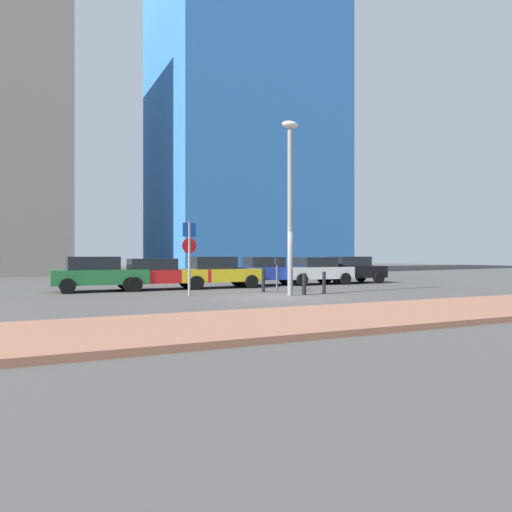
{
  "coord_description": "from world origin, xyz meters",
  "views": [
    {
      "loc": [
        -8.59,
        -15.79,
        1.57
      ],
      "look_at": [
        0.64,
        3.31,
        1.56
      ],
      "focal_mm": 33.23,
      "sensor_mm": 36.0,
      "label": 1
    }
  ],
  "objects_px": {
    "parked_car_green": "(98,273)",
    "parked_car_white": "(315,270)",
    "parking_meter": "(277,270)",
    "parked_car_black": "(350,269)",
    "parked_car_yellow": "(216,272)",
    "street_lamp": "(290,193)",
    "parked_car_red": "(158,274)",
    "traffic_bollard_far": "(324,283)",
    "traffic_bollard_edge": "(291,280)",
    "parked_car_blue": "(266,271)",
    "traffic_bollard_near": "(304,284)",
    "parking_sign_post": "(189,249)",
    "traffic_bollard_mid": "(263,280)"
  },
  "relations": [
    {
      "from": "parked_car_green",
      "to": "parked_car_white",
      "type": "xyz_separation_m",
      "value": [
        11.38,
        0.2,
        -0.03
      ]
    },
    {
      "from": "parking_meter",
      "to": "parked_car_white",
      "type": "bearing_deg",
      "value": 42.54
    },
    {
      "from": "parked_car_black",
      "to": "parking_meter",
      "type": "distance_m",
      "value": 8.43
    },
    {
      "from": "parked_car_yellow",
      "to": "street_lamp",
      "type": "bearing_deg",
      "value": -79.16
    },
    {
      "from": "parked_car_black",
      "to": "parked_car_red",
      "type": "bearing_deg",
      "value": -177.86
    },
    {
      "from": "parked_car_yellow",
      "to": "traffic_bollard_far",
      "type": "xyz_separation_m",
      "value": [
        2.67,
        -5.31,
        -0.32
      ]
    },
    {
      "from": "parking_meter",
      "to": "traffic_bollard_edge",
      "type": "bearing_deg",
      "value": 38.84
    },
    {
      "from": "parked_car_blue",
      "to": "street_lamp",
      "type": "height_order",
      "value": "street_lamp"
    },
    {
      "from": "parked_car_white",
      "to": "traffic_bollard_near",
      "type": "relative_size",
      "value": 4.59
    },
    {
      "from": "traffic_bollard_edge",
      "to": "traffic_bollard_far",
      "type": "bearing_deg",
      "value": -86.76
    },
    {
      "from": "parking_sign_post",
      "to": "traffic_bollard_edge",
      "type": "relative_size",
      "value": 3.04
    },
    {
      "from": "traffic_bollard_mid",
      "to": "traffic_bollard_edge",
      "type": "height_order",
      "value": "traffic_bollard_mid"
    },
    {
      "from": "parked_car_red",
      "to": "parked_car_black",
      "type": "relative_size",
      "value": 1.11
    },
    {
      "from": "street_lamp",
      "to": "traffic_bollard_near",
      "type": "bearing_deg",
      "value": -1.32
    },
    {
      "from": "parked_car_red",
      "to": "traffic_bollard_near",
      "type": "height_order",
      "value": "parked_car_red"
    },
    {
      "from": "traffic_bollard_edge",
      "to": "parked_car_white",
      "type": "bearing_deg",
      "value": 43.89
    },
    {
      "from": "parked_car_black",
      "to": "street_lamp",
      "type": "height_order",
      "value": "street_lamp"
    },
    {
      "from": "traffic_bollard_mid",
      "to": "parked_car_white",
      "type": "bearing_deg",
      "value": 36.28
    },
    {
      "from": "traffic_bollard_near",
      "to": "parking_sign_post",
      "type": "bearing_deg",
      "value": 157.72
    },
    {
      "from": "street_lamp",
      "to": "traffic_bollard_near",
      "type": "height_order",
      "value": "street_lamp"
    },
    {
      "from": "parked_car_yellow",
      "to": "traffic_bollard_far",
      "type": "height_order",
      "value": "parked_car_yellow"
    },
    {
      "from": "street_lamp",
      "to": "traffic_bollard_far",
      "type": "distance_m",
      "value": 3.95
    },
    {
      "from": "traffic_bollard_far",
      "to": "parked_car_blue",
      "type": "bearing_deg",
      "value": 86.21
    },
    {
      "from": "parked_car_yellow",
      "to": "parking_meter",
      "type": "relative_size",
      "value": 2.79
    },
    {
      "from": "parked_car_yellow",
      "to": "parked_car_blue",
      "type": "distance_m",
      "value": 3.14
    },
    {
      "from": "parked_car_green",
      "to": "parked_car_blue",
      "type": "height_order",
      "value": "parked_car_green"
    },
    {
      "from": "parked_car_green",
      "to": "traffic_bollard_near",
      "type": "height_order",
      "value": "parked_car_green"
    },
    {
      "from": "parking_sign_post",
      "to": "traffic_bollard_mid",
      "type": "relative_size",
      "value": 2.84
    },
    {
      "from": "parked_car_green",
      "to": "traffic_bollard_mid",
      "type": "relative_size",
      "value": 3.96
    },
    {
      "from": "parked_car_yellow",
      "to": "parked_car_black",
      "type": "relative_size",
      "value": 1.03
    },
    {
      "from": "street_lamp",
      "to": "parked_car_blue",
      "type": "bearing_deg",
      "value": 71.45
    },
    {
      "from": "parked_car_green",
      "to": "parked_car_red",
      "type": "relative_size",
      "value": 0.9
    },
    {
      "from": "parked_car_red",
      "to": "traffic_bollard_far",
      "type": "bearing_deg",
      "value": -44.45
    },
    {
      "from": "parked_car_green",
      "to": "traffic_bollard_edge",
      "type": "height_order",
      "value": "parked_car_green"
    },
    {
      "from": "traffic_bollard_near",
      "to": "traffic_bollard_edge",
      "type": "height_order",
      "value": "traffic_bollard_edge"
    },
    {
      "from": "parked_car_green",
      "to": "parking_meter",
      "type": "bearing_deg",
      "value": -31.34
    },
    {
      "from": "parked_car_black",
      "to": "traffic_bollard_far",
      "type": "bearing_deg",
      "value": -134.36
    },
    {
      "from": "parked_car_blue",
      "to": "parking_sign_post",
      "type": "distance_m",
      "value": 7.19
    },
    {
      "from": "parking_meter",
      "to": "traffic_bollard_mid",
      "type": "xyz_separation_m",
      "value": [
        -0.33,
        0.62,
        -0.45
      ]
    },
    {
      "from": "parked_car_red",
      "to": "traffic_bollard_edge",
      "type": "relative_size",
      "value": 4.69
    },
    {
      "from": "parked_car_green",
      "to": "traffic_bollard_edge",
      "type": "xyz_separation_m",
      "value": [
        8.03,
        -3.02,
        -0.32
      ]
    },
    {
      "from": "parked_car_white",
      "to": "traffic_bollard_far",
      "type": "height_order",
      "value": "parked_car_white"
    },
    {
      "from": "parked_car_red",
      "to": "parked_car_yellow",
      "type": "relative_size",
      "value": 1.08
    },
    {
      "from": "parking_sign_post",
      "to": "traffic_bollard_mid",
      "type": "distance_m",
      "value": 3.68
    },
    {
      "from": "parked_car_green",
      "to": "traffic_bollard_mid",
      "type": "bearing_deg",
      "value": -28.53
    },
    {
      "from": "parked_car_black",
      "to": "parking_meter",
      "type": "relative_size",
      "value": 2.71
    },
    {
      "from": "parked_car_white",
      "to": "parked_car_red",
      "type": "bearing_deg",
      "value": -178.37
    },
    {
      "from": "parked_car_white",
      "to": "parking_meter",
      "type": "xyz_separation_m",
      "value": [
        -4.67,
        -4.29,
        0.19
      ]
    },
    {
      "from": "parked_car_yellow",
      "to": "parked_car_red",
      "type": "bearing_deg",
      "value": 178.15
    },
    {
      "from": "parked_car_black",
      "to": "traffic_bollard_far",
      "type": "height_order",
      "value": "parked_car_black"
    }
  ]
}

